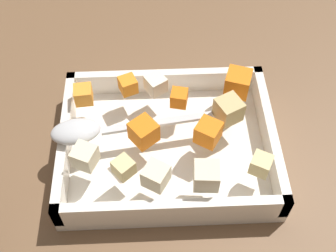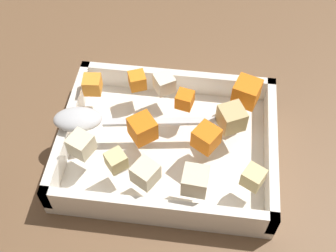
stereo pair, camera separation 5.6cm
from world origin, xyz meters
TOP-DOWN VIEW (x-y plane):
  - ground_plane at (0.00, 0.00)m, footprint 4.00×4.00m
  - baking_dish at (0.02, 0.01)m, footprint 0.29×0.22m
  - carrot_chunk_near_spoon at (-0.00, -0.04)m, footprint 0.03×0.03m
  - carrot_chunk_corner_nw at (0.07, -0.06)m, footprint 0.03×0.03m
  - carrot_chunk_heap_top at (-0.08, -0.05)m, footprint 0.04×0.04m
  - carrot_chunk_mid_right at (0.13, -0.05)m, footprint 0.03×0.03m
  - carrot_chunk_front_center at (-0.03, 0.03)m, footprint 0.04×0.04m
  - carrot_chunk_near_right at (0.05, 0.02)m, footprint 0.04×0.04m
  - potato_chunk_back_center at (-0.06, -0.01)m, footprint 0.04×0.04m
  - potato_chunk_far_right at (-0.09, 0.08)m, footprint 0.03×0.03m
  - potato_chunk_near_left at (0.12, 0.06)m, footprint 0.04×0.04m
  - potato_chunk_corner_se at (0.07, 0.07)m, footprint 0.03×0.03m
  - potato_chunk_center at (0.03, 0.09)m, footprint 0.04×0.04m
  - parsnip_chunk_heap_side at (0.03, -0.06)m, footprint 0.03×0.03m
  - parsnip_chunk_far_left at (-0.02, 0.09)m, footprint 0.03×0.03m
  - serving_spoon at (0.12, 0.01)m, footprint 0.21×0.06m

SIDE VIEW (x-z plane):
  - ground_plane at x=0.00m, z-range 0.00..0.00m
  - baking_dish at x=0.02m, z-range -0.01..0.04m
  - serving_spoon at x=0.12m, z-range 0.05..0.07m
  - carrot_chunk_near_spoon at x=0.00m, z-range 0.05..0.07m
  - carrot_chunk_corner_nw at x=0.07m, z-range 0.05..0.07m
  - potato_chunk_corner_se at x=0.07m, z-range 0.05..0.07m
  - potato_chunk_far_right at x=-0.09m, z-range 0.05..0.08m
  - carrot_chunk_mid_right at x=0.13m, z-range 0.05..0.08m
  - parsnip_chunk_heap_side at x=0.03m, z-range 0.05..0.08m
  - potato_chunk_near_left at x=0.12m, z-range 0.05..0.08m
  - potato_chunk_center at x=0.03m, z-range 0.05..0.08m
  - carrot_chunk_front_center at x=-0.03m, z-range 0.05..0.08m
  - parsnip_chunk_far_left at x=-0.02m, z-range 0.05..0.08m
  - carrot_chunk_near_right at x=0.05m, z-range 0.05..0.08m
  - potato_chunk_back_center at x=-0.06m, z-range 0.05..0.08m
  - carrot_chunk_heap_top at x=-0.08m, z-range 0.05..0.08m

